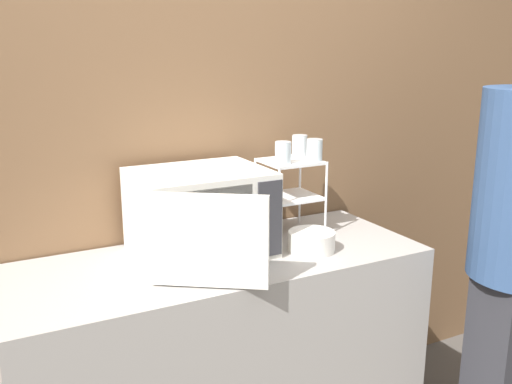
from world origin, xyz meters
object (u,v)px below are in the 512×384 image
(dish_rack, at_px, (290,181))
(bowl, at_px, (311,242))
(glass_front_right, at_px, (315,150))
(glass_front_left, at_px, (283,153))
(glass_back_right, at_px, (300,146))
(microwave, at_px, (201,214))

(dish_rack, relative_size, bowl, 1.73)
(bowl, bearing_deg, glass_front_right, 55.69)
(glass_front_left, xyz_separation_m, glass_front_right, (0.14, -0.01, 0.00))
(glass_front_left, bearing_deg, dish_rack, 39.08)
(dish_rack, height_order, glass_back_right, glass_back_right)
(microwave, xyz_separation_m, glass_back_right, (0.50, 0.13, 0.20))
(glass_front_left, relative_size, glass_front_right, 1.00)
(glass_back_right, bearing_deg, microwave, -165.76)
(glass_front_right, bearing_deg, glass_back_right, 88.82)
(microwave, distance_m, glass_back_right, 0.55)
(glass_back_right, bearing_deg, bowl, -112.25)
(microwave, distance_m, glass_front_left, 0.41)
(dish_rack, relative_size, glass_front_right, 3.50)
(glass_front_right, distance_m, bowl, 0.38)
(dish_rack, xyz_separation_m, glass_back_right, (0.08, 0.06, 0.13))
(glass_back_right, bearing_deg, dish_rack, -143.87)
(glass_back_right, height_order, glass_front_right, same)
(dish_rack, xyz_separation_m, bowl, (-0.04, -0.23, -0.18))
(glass_front_left, relative_size, bowl, 0.50)
(dish_rack, bearing_deg, glass_front_left, -140.92)
(microwave, relative_size, dish_rack, 2.00)
(glass_front_left, bearing_deg, microwave, -177.50)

